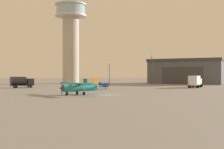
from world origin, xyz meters
The scene contains 9 objects.
ground_plane centered at (0.00, 0.00, 0.00)m, with size 400.00×400.00×0.00m, color gray.
control_tower centered at (-10.64, 58.73, 18.38)m, with size 11.79×11.79×34.12m.
hangar centered at (33.84, 56.22, 4.61)m, with size 32.67×30.10×9.19m.
airplane_blue centered at (-1.30, 18.82, 1.19)m, with size 6.77×8.61×2.55m.
airplane_teal centered at (-4.54, 0.09, 1.47)m, with size 8.11×9.64×3.14m.
truck_box_white centered at (25.18, 24.39, 1.75)m, with size 5.49×6.95×3.22m.
truck_fuel_tanker_black centered at (-21.34, 26.84, 1.65)m, with size 6.26×4.93×2.99m.
light_post_west centered at (16.65, 40.26, 5.83)m, with size 0.44×0.44×9.94m.
light_post_east centered at (3.24, 45.39, 4.62)m, with size 0.44×0.44×7.64m.
Camera 1 is at (-2.16, -52.15, 3.83)m, focal length 46.64 mm.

